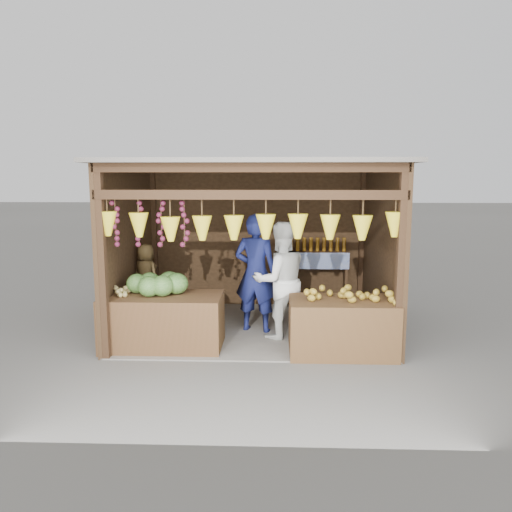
{
  "coord_description": "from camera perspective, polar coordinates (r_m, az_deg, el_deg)",
  "views": [
    {
      "loc": [
        0.31,
        -7.78,
        2.42
      ],
      "look_at": [
        0.03,
        -0.1,
        1.2
      ],
      "focal_mm": 35.0,
      "sensor_mm": 36.0,
      "label": 1
    }
  ],
  "objects": [
    {
      "name": "stall_structure",
      "position": [
        7.78,
        -0.47,
        3.45
      ],
      "size": [
        4.3,
        3.3,
        2.66
      ],
      "color": "slate",
      "rests_on": "ground"
    },
    {
      "name": "back_shelf",
      "position": [
        9.23,
        6.64,
        -0.69
      ],
      "size": [
        1.25,
        0.32,
        1.32
      ],
      "color": "#382314",
      "rests_on": "ground"
    },
    {
      "name": "man_standing",
      "position": [
        7.78,
        -0.02,
        -1.99
      ],
      "size": [
        0.77,
        0.61,
        1.87
      ],
      "primitive_type": "imported",
      "rotation": [
        0.0,
        0.0,
        2.88
      ],
      "color": "navy",
      "rests_on": "ground"
    },
    {
      "name": "counter_right",
      "position": [
        7.04,
        9.78,
        -7.96
      ],
      "size": [
        1.44,
        0.85,
        0.76
      ],
      "primitive_type": "cube",
      "color": "#4D3019",
      "rests_on": "ground"
    },
    {
      "name": "woman_standing",
      "position": [
        7.5,
        2.81,
        -2.8
      ],
      "size": [
        1.03,
        0.91,
        1.77
      ],
      "primitive_type": "imported",
      "rotation": [
        0.0,
        0.0,
        3.46
      ],
      "color": "white",
      "rests_on": "ground"
    },
    {
      "name": "ground",
      "position": [
        8.16,
        -0.21,
        -8.25
      ],
      "size": [
        80.0,
        80.0,
        0.0
      ],
      "primitive_type": "plane",
      "color": "#514F49",
      "rests_on": "ground"
    },
    {
      "name": "melon_pile",
      "position": [
        7.27,
        -11.1,
        -3.02
      ],
      "size": [
        1.0,
        0.5,
        0.32
      ],
      "primitive_type": null,
      "color": "#164B14",
      "rests_on": "counter_left"
    },
    {
      "name": "counter_left",
      "position": [
        7.29,
        -10.56,
        -7.37
      ],
      "size": [
        1.68,
        0.85,
        0.77
      ],
      "primitive_type": "cube",
      "color": "#483018",
      "rests_on": "ground"
    },
    {
      "name": "mango_pile",
      "position": [
        6.91,
        10.69,
        -4.13
      ],
      "size": [
        1.4,
        0.64,
        0.22
      ],
      "primitive_type": null,
      "color": "#BB6A18",
      "rests_on": "counter_right"
    },
    {
      "name": "vendor_seated",
      "position": [
        8.33,
        -12.46,
        -2.15
      ],
      "size": [
        0.6,
        0.54,
        1.04
      ],
      "primitive_type": "imported",
      "rotation": [
        0.0,
        0.0,
        2.6
      ],
      "color": "brown",
      "rests_on": "stool"
    },
    {
      "name": "stool",
      "position": [
        8.49,
        -12.31,
        -6.64
      ],
      "size": [
        0.34,
        0.34,
        0.32
      ],
      "primitive_type": "cube",
      "color": "black",
      "rests_on": "ground"
    },
    {
      "name": "tanfruit_pile",
      "position": [
        7.33,
        -15.3,
        -3.84
      ],
      "size": [
        0.34,
        0.4,
        0.13
      ],
      "primitive_type": null,
      "color": "#9B8547",
      "rests_on": "counter_left"
    }
  ]
}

